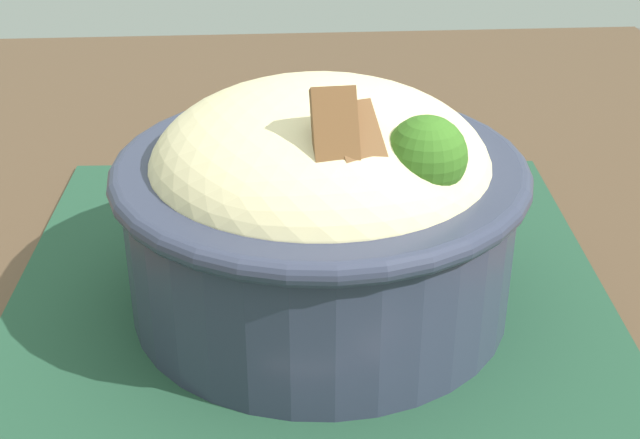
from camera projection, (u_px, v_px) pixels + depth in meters
placemat at (311, 328)px, 0.47m from camera, size 0.42×0.35×0.00m
bowl at (321, 202)px, 0.46m from camera, size 0.23×0.23×0.14m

